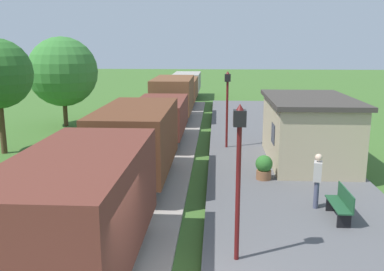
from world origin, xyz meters
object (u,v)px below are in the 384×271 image
person_waiting (317,178)px  lamp_post_far (227,95)px  station_hut (308,129)px  lamp_post_near (239,155)px  potted_planter (264,167)px  tree_field_left (63,72)px  bench_near_hut (341,204)px  freight_train (166,109)px

person_waiting → lamp_post_far: size_ratio=0.46×
station_hut → lamp_post_near: (-3.38, -8.69, 1.15)m
potted_planter → tree_field_left: (-11.49, 11.07, 2.75)m
bench_near_hut → person_waiting: size_ratio=0.88×
person_waiting → tree_field_left: bearing=-32.5°
bench_near_hut → person_waiting: bearing=119.7°
station_hut → bench_near_hut: bearing=-92.6°
person_waiting → tree_field_left: size_ratio=0.30×
freight_train → lamp_post_near: (3.42, -14.71, 1.25)m
station_hut → tree_field_left: bearing=148.0°
station_hut → potted_planter: bearing=-129.0°
lamp_post_far → potted_planter: bearing=-75.4°
lamp_post_near → tree_field_left: tree_field_left is taller
bench_near_hut → person_waiting: (-0.51, 0.89, 0.46)m
lamp_post_far → lamp_post_near: bearing=-90.0°
bench_near_hut → lamp_post_far: lamp_post_far is taller
bench_near_hut → freight_train: bearing=118.1°
person_waiting → potted_planter: size_ratio=1.87×
bench_near_hut → tree_field_left: (-13.32, 14.66, 2.75)m
freight_train → lamp_post_near: 15.16m
lamp_post_far → tree_field_left: bearing=148.9°
lamp_post_near → tree_field_left: bearing=120.7°
bench_near_hut → station_hut: bearing=87.4°
bench_near_hut → potted_planter: potted_planter is taller
freight_train → station_hut: bearing=-41.5°
station_hut → tree_field_left: size_ratio=1.03×
station_hut → bench_near_hut: station_hut is taller
station_hut → lamp_post_far: bearing=145.5°
freight_train → person_waiting: freight_train is taller
lamp_post_near → station_hut: bearing=68.7°
bench_near_hut → lamp_post_far: (-3.11, 8.51, 2.08)m
freight_train → potted_planter: (4.70, -8.61, -0.83)m
bench_near_hut → lamp_post_near: lamp_post_near is taller
freight_train → station_hut: size_ratio=6.76×
station_hut → person_waiting: station_hut is taller
potted_planter → tree_field_left: 16.19m
bench_near_hut → lamp_post_far: bearing=110.1°
lamp_post_far → person_waiting: bearing=-71.2°
freight_train → person_waiting: 12.82m
potted_planter → lamp_post_near: (-1.28, -6.10, 2.08)m
potted_planter → lamp_post_far: lamp_post_far is taller
tree_field_left → potted_planter: bearing=-43.9°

